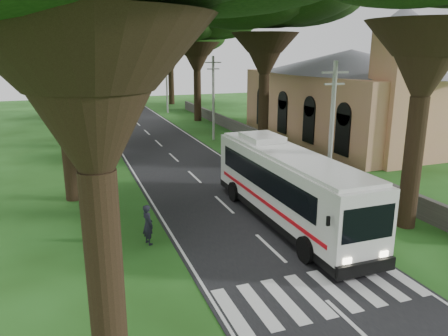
{
  "coord_description": "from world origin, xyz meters",
  "views": [
    {
      "loc": [
        -8.07,
        -14.01,
        8.55
      ],
      "look_at": [
        -0.03,
        7.95,
        2.2
      ],
      "focal_mm": 35.0,
      "sensor_mm": 36.0,
      "label": 1
    }
  ],
  "objects_px": {
    "pole_far": "(167,83)",
    "pole_mid": "(213,97)",
    "church": "(350,89)",
    "coach_bus": "(287,185)",
    "pedestrian": "(148,224)",
    "distant_car_b": "(113,109)",
    "pole_near": "(331,133)",
    "distant_car_c": "(133,101)"
  },
  "relations": [
    {
      "from": "pole_far",
      "to": "pole_mid",
      "type": "bearing_deg",
      "value": -90.0
    },
    {
      "from": "church",
      "to": "pole_far",
      "type": "distance_m",
      "value": 27.41
    },
    {
      "from": "pole_mid",
      "to": "pole_far",
      "type": "relative_size",
      "value": 1.0
    },
    {
      "from": "pole_mid",
      "to": "church",
      "type": "bearing_deg",
      "value": -19.81
    },
    {
      "from": "coach_bus",
      "to": "pole_mid",
      "type": "bearing_deg",
      "value": 80.9
    },
    {
      "from": "coach_bus",
      "to": "pedestrian",
      "type": "xyz_separation_m",
      "value": [
        -7.1,
        -0.17,
        -1.05
      ]
    },
    {
      "from": "pedestrian",
      "to": "pole_far",
      "type": "bearing_deg",
      "value": -31.67
    },
    {
      "from": "pole_far",
      "to": "distant_car_b",
      "type": "relative_size",
      "value": 2.1
    },
    {
      "from": "pole_near",
      "to": "pole_mid",
      "type": "height_order",
      "value": "same"
    },
    {
      "from": "pole_far",
      "to": "distant_car_c",
      "type": "relative_size",
      "value": 1.54
    },
    {
      "from": "pole_far",
      "to": "coach_bus",
      "type": "height_order",
      "value": "pole_far"
    },
    {
      "from": "distant_car_b",
      "to": "distant_car_c",
      "type": "distance_m",
      "value": 8.29
    },
    {
      "from": "pole_near",
      "to": "coach_bus",
      "type": "height_order",
      "value": "pole_near"
    },
    {
      "from": "pole_near",
      "to": "pole_far",
      "type": "relative_size",
      "value": 1.0
    },
    {
      "from": "pole_near",
      "to": "pole_mid",
      "type": "distance_m",
      "value": 20.0
    },
    {
      "from": "pole_far",
      "to": "distant_car_b",
      "type": "bearing_deg",
      "value": 165.24
    },
    {
      "from": "coach_bus",
      "to": "pedestrian",
      "type": "bearing_deg",
      "value": -178.71
    },
    {
      "from": "pole_far",
      "to": "pedestrian",
      "type": "distance_m",
      "value": 43.06
    },
    {
      "from": "coach_bus",
      "to": "pole_far",
      "type": "bearing_deg",
      "value": 85.22
    },
    {
      "from": "coach_bus",
      "to": "distant_car_c",
      "type": "relative_size",
      "value": 2.41
    },
    {
      "from": "pole_near",
      "to": "pole_far",
      "type": "distance_m",
      "value": 40.0
    },
    {
      "from": "church",
      "to": "distant_car_c",
      "type": "height_order",
      "value": "church"
    },
    {
      "from": "pedestrian",
      "to": "distant_car_b",
      "type": "bearing_deg",
      "value": -21.78
    },
    {
      "from": "pedestrian",
      "to": "coach_bus",
      "type": "bearing_deg",
      "value": -106.14
    },
    {
      "from": "coach_bus",
      "to": "pedestrian",
      "type": "distance_m",
      "value": 7.18
    },
    {
      "from": "pedestrian",
      "to": "church",
      "type": "bearing_deg",
      "value": -70.59
    },
    {
      "from": "pole_mid",
      "to": "pedestrian",
      "type": "distance_m",
      "value": 24.26
    },
    {
      "from": "pole_far",
      "to": "distant_car_c",
      "type": "bearing_deg",
      "value": 109.85
    },
    {
      "from": "pole_near",
      "to": "distant_car_c",
      "type": "xyz_separation_m",
      "value": [
        -3.32,
        49.21,
        -3.39
      ]
    },
    {
      "from": "pedestrian",
      "to": "pole_mid",
      "type": "bearing_deg",
      "value": -43.4
    },
    {
      "from": "church",
      "to": "pole_far",
      "type": "bearing_deg",
      "value": 116.82
    },
    {
      "from": "pole_far",
      "to": "pole_near",
      "type": "bearing_deg",
      "value": -90.0
    },
    {
      "from": "pole_mid",
      "to": "distant_car_c",
      "type": "distance_m",
      "value": 29.59
    },
    {
      "from": "pole_near",
      "to": "pole_mid",
      "type": "bearing_deg",
      "value": 90.0
    },
    {
      "from": "distant_car_c",
      "to": "pole_mid",
      "type": "bearing_deg",
      "value": 85.2
    },
    {
      "from": "church",
      "to": "pole_mid",
      "type": "height_order",
      "value": "church"
    },
    {
      "from": "church",
      "to": "coach_bus",
      "type": "xyz_separation_m",
      "value": [
        -15.77,
        -17.01,
        -2.92
      ]
    },
    {
      "from": "coach_bus",
      "to": "pedestrian",
      "type": "height_order",
      "value": "coach_bus"
    },
    {
      "from": "pole_near",
      "to": "pedestrian",
      "type": "distance_m",
      "value": 11.11
    },
    {
      "from": "church",
      "to": "distant_car_c",
      "type": "relative_size",
      "value": 4.61
    },
    {
      "from": "church",
      "to": "distant_car_c",
      "type": "bearing_deg",
      "value": 114.99
    },
    {
      "from": "pole_far",
      "to": "pedestrian",
      "type": "xyz_separation_m",
      "value": [
        -10.5,
        -41.63,
        -3.24
      ]
    }
  ]
}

